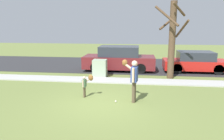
{
  "coord_description": "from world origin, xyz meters",
  "views": [
    {
      "loc": [
        1.4,
        -8.07,
        3.03
      ],
      "look_at": [
        0.17,
        1.74,
        1.0
      ],
      "focal_mm": 35.3,
      "sensor_mm": 36.0,
      "label": 1
    }
  ],
  "objects_px": {
    "person_adult": "(133,77)",
    "utility_cabinet": "(100,68)",
    "person_child": "(86,83)",
    "street_tree_near": "(172,38)",
    "baseball": "(116,101)",
    "parked_suv_maroon": "(119,59)",
    "parked_hatchback_red": "(195,62)"
  },
  "relations": [
    {
      "from": "baseball",
      "to": "street_tree_near",
      "type": "height_order",
      "value": "street_tree_near"
    },
    {
      "from": "person_child",
      "to": "baseball",
      "type": "xyz_separation_m",
      "value": [
        1.3,
        -0.51,
        -0.6
      ]
    },
    {
      "from": "baseball",
      "to": "parked_suv_maroon",
      "type": "relative_size",
      "value": 0.02
    },
    {
      "from": "person_child",
      "to": "street_tree_near",
      "type": "bearing_deg",
      "value": 53.61
    },
    {
      "from": "person_child",
      "to": "parked_suv_maroon",
      "type": "relative_size",
      "value": 0.21
    },
    {
      "from": "parked_suv_maroon",
      "to": "parked_hatchback_red",
      "type": "height_order",
      "value": "parked_suv_maroon"
    },
    {
      "from": "baseball",
      "to": "utility_cabinet",
      "type": "height_order",
      "value": "utility_cabinet"
    },
    {
      "from": "baseball",
      "to": "person_child",
      "type": "bearing_deg",
      "value": 158.73
    },
    {
      "from": "person_adult",
      "to": "utility_cabinet",
      "type": "xyz_separation_m",
      "value": [
        -2.09,
        4.13,
        -0.52
      ]
    },
    {
      "from": "street_tree_near",
      "to": "parked_hatchback_red",
      "type": "xyz_separation_m",
      "value": [
        1.8,
        1.97,
        -1.66
      ]
    },
    {
      "from": "parked_suv_maroon",
      "to": "parked_hatchback_red",
      "type": "xyz_separation_m",
      "value": [
        4.95,
        0.17,
        -0.13
      ]
    },
    {
      "from": "utility_cabinet",
      "to": "street_tree_near",
      "type": "relative_size",
      "value": 0.24
    },
    {
      "from": "parked_suv_maroon",
      "to": "parked_hatchback_red",
      "type": "distance_m",
      "value": 4.96
    },
    {
      "from": "person_adult",
      "to": "person_child",
      "type": "bearing_deg",
      "value": -0.73
    },
    {
      "from": "person_adult",
      "to": "parked_hatchback_red",
      "type": "xyz_separation_m",
      "value": [
        3.82,
        6.25,
        -0.37
      ]
    },
    {
      "from": "person_child",
      "to": "utility_cabinet",
      "type": "bearing_deg",
      "value": 100.73
    },
    {
      "from": "street_tree_near",
      "to": "parked_suv_maroon",
      "type": "relative_size",
      "value": 0.92
    },
    {
      "from": "utility_cabinet",
      "to": "street_tree_near",
      "type": "bearing_deg",
      "value": 2.06
    },
    {
      "from": "person_child",
      "to": "street_tree_near",
      "type": "xyz_separation_m",
      "value": [
        4.0,
        3.93,
        1.69
      ]
    },
    {
      "from": "utility_cabinet",
      "to": "person_child",
      "type": "bearing_deg",
      "value": -88.35
    },
    {
      "from": "person_child",
      "to": "street_tree_near",
      "type": "height_order",
      "value": "street_tree_near"
    },
    {
      "from": "utility_cabinet",
      "to": "street_tree_near",
      "type": "xyz_separation_m",
      "value": [
        4.11,
        0.15,
        1.81
      ]
    },
    {
      "from": "baseball",
      "to": "parked_hatchback_red",
      "type": "relative_size",
      "value": 0.02
    },
    {
      "from": "utility_cabinet",
      "to": "parked_suv_maroon",
      "type": "bearing_deg",
      "value": 63.77
    },
    {
      "from": "person_child",
      "to": "parked_suv_maroon",
      "type": "xyz_separation_m",
      "value": [
        0.85,
        5.73,
        0.16
      ]
    },
    {
      "from": "person_child",
      "to": "street_tree_near",
      "type": "distance_m",
      "value": 5.85
    },
    {
      "from": "person_adult",
      "to": "baseball",
      "type": "bearing_deg",
      "value": 22.77
    },
    {
      "from": "person_child",
      "to": "baseball",
      "type": "height_order",
      "value": "person_child"
    },
    {
      "from": "person_adult",
      "to": "parked_hatchback_red",
      "type": "bearing_deg",
      "value": -112.38
    },
    {
      "from": "person_adult",
      "to": "parked_suv_maroon",
      "type": "bearing_deg",
      "value": -70.4
    },
    {
      "from": "person_child",
      "to": "utility_cabinet",
      "type": "distance_m",
      "value": 3.79
    },
    {
      "from": "person_adult",
      "to": "parked_suv_maroon",
      "type": "height_order",
      "value": "person_adult"
    }
  ]
}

